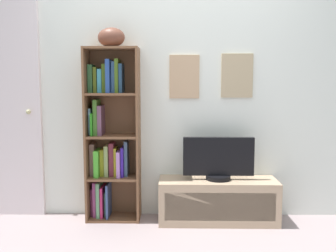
{
  "coord_description": "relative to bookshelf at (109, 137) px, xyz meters",
  "views": [
    {
      "loc": [
        -0.01,
        -2.41,
        1.26
      ],
      "look_at": [
        -0.07,
        0.85,
        0.88
      ],
      "focal_mm": 40.44,
      "sensor_mm": 36.0,
      "label": 1
    }
  ],
  "objects": [
    {
      "name": "television",
      "position": [
        0.99,
        -0.08,
        -0.19
      ],
      "size": [
        0.63,
        0.22,
        0.38
      ],
      "color": "black",
      "rests_on": "tv_stand"
    },
    {
      "name": "football",
      "position": [
        0.04,
        -0.03,
        0.89
      ],
      "size": [
        0.28,
        0.22,
        0.17
      ],
      "primitive_type": "ellipsoid",
      "rotation": [
        0.0,
        0.0,
        -0.23
      ],
      "color": "brown",
      "rests_on": "bookshelf"
    },
    {
      "name": "back_wall",
      "position": [
        0.61,
        0.13,
        0.49
      ],
      "size": [
        4.8,
        0.08,
        2.5
      ],
      "color": "silver",
      "rests_on": "ground"
    },
    {
      "name": "tv_stand",
      "position": [
        0.99,
        -0.08,
        -0.57
      ],
      "size": [
        1.06,
        0.36,
        0.39
      ],
      "color": "tan",
      "rests_on": "ground"
    },
    {
      "name": "bookshelf",
      "position": [
        0.0,
        0.0,
        0.0
      ],
      "size": [
        0.48,
        0.26,
        1.56
      ],
      "color": "brown",
      "rests_on": "ground"
    }
  ]
}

